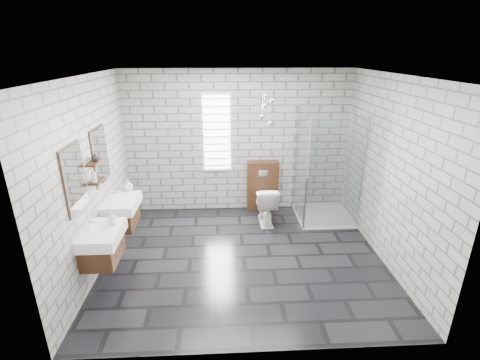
{
  "coord_description": "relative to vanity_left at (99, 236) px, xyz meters",
  "views": [
    {
      "loc": [
        -0.3,
        -4.59,
        3.01
      ],
      "look_at": [
        -0.04,
        0.35,
        1.14
      ],
      "focal_mm": 26.0,
      "sensor_mm": 36.0,
      "label": 1
    }
  ],
  "objects": [
    {
      "name": "pendant_cluster",
      "position": [
        2.39,
        1.96,
        1.32
      ],
      "size": [
        0.25,
        0.27,
        0.94
      ],
      "color": "silver",
      "rests_on": "ceiling"
    },
    {
      "name": "floor",
      "position": [
        1.91,
        0.58,
        -0.77
      ],
      "size": [
        4.2,
        3.6,
        0.02
      ],
      "primitive_type": "cube",
      "color": "black",
      "rests_on": "ground"
    },
    {
      "name": "shelf_lower",
      "position": [
        -0.12,
        0.53,
        0.56
      ],
      "size": [
        0.14,
        0.3,
        0.03
      ],
      "primitive_type": "cube",
      "color": "#3F2413",
      "rests_on": "wall_left"
    },
    {
      "name": "vanity_right",
      "position": [
        0.0,
        0.96,
        0.0
      ],
      "size": [
        0.47,
        0.7,
        1.57
      ],
      "color": "#3F2413",
      "rests_on": "wall_left"
    },
    {
      "name": "wall_left",
      "position": [
        -0.2,
        0.58,
        0.59
      ],
      "size": [
        0.02,
        3.6,
        2.7
      ],
      "primitive_type": "cube",
      "color": "#A4A49F",
      "rests_on": "floor"
    },
    {
      "name": "soap_bottle_b",
      "position": [
        0.06,
        1.32,
        0.19
      ],
      "size": [
        0.19,
        0.19,
        0.19
      ],
      "primitive_type": "imported",
      "rotation": [
        0.0,
        0.0,
        0.37
      ],
      "color": "#B2B2B2",
      "rests_on": "vanity_right"
    },
    {
      "name": "shower_enclosure",
      "position": [
        3.41,
        1.76,
        -0.25
      ],
      "size": [
        1.0,
        1.0,
        2.03
      ],
      "color": "white",
      "rests_on": "floor"
    },
    {
      "name": "flush_plate",
      "position": [
        2.38,
        2.17,
        0.04
      ],
      "size": [
        0.18,
        0.01,
        0.12
      ],
      "primitive_type": "cube",
      "color": "silver",
      "rests_on": "cistern_panel"
    },
    {
      "name": "window",
      "position": [
        1.51,
        2.36,
        0.79
      ],
      "size": [
        0.56,
        0.05,
        1.48
      ],
      "color": "white",
      "rests_on": "wall_back"
    },
    {
      "name": "wall_right",
      "position": [
        4.02,
        0.58,
        0.59
      ],
      "size": [
        0.02,
        3.6,
        2.7
      ],
      "primitive_type": "cube",
      "color": "#A4A49F",
      "rests_on": "floor"
    },
    {
      "name": "soap_bottle_a",
      "position": [
        0.15,
        0.13,
        0.19
      ],
      "size": [
        0.1,
        0.1,
        0.18
      ],
      "primitive_type": "imported",
      "rotation": [
        0.0,
        0.0,
        -0.29
      ],
      "color": "#B2B2B2",
      "rests_on": "vanity_left"
    },
    {
      "name": "toilet",
      "position": [
        2.38,
        1.73,
        -0.4
      ],
      "size": [
        0.41,
        0.71,
        0.71
      ],
      "primitive_type": "imported",
      "rotation": [
        0.0,
        0.0,
        3.15
      ],
      "color": "white",
      "rests_on": "floor"
    },
    {
      "name": "vanity_left",
      "position": [
        0.0,
        0.0,
        0.0
      ],
      "size": [
        0.47,
        0.7,
        1.57
      ],
      "color": "#3F2413",
      "rests_on": "wall_left"
    },
    {
      "name": "soap_bottle_c",
      "position": [
        -0.11,
        0.43,
        0.67
      ],
      "size": [
        0.09,
        0.09,
        0.19
      ],
      "primitive_type": "imported",
      "rotation": [
        0.0,
        0.0,
        -0.19
      ],
      "color": "#B2B2B2",
      "rests_on": "shelf_lower"
    },
    {
      "name": "wall_front",
      "position": [
        1.91,
        -1.23,
        0.59
      ],
      "size": [
        4.2,
        0.02,
        2.7
      ],
      "primitive_type": "cube",
      "color": "#A4A49F",
      "rests_on": "floor"
    },
    {
      "name": "wall_back",
      "position": [
        1.91,
        2.39,
        0.59
      ],
      "size": [
        4.2,
        0.02,
        2.7
      ],
      "primitive_type": "cube",
      "color": "#A4A49F",
      "rests_on": "floor"
    },
    {
      "name": "cistern_panel",
      "position": [
        2.38,
        2.28,
        -0.26
      ],
      "size": [
        0.6,
        0.2,
        1.0
      ],
      "primitive_type": "cube",
      "color": "#3F2413",
      "rests_on": "floor"
    },
    {
      "name": "shelf_upper",
      "position": [
        -0.12,
        0.53,
        0.82
      ],
      "size": [
        0.14,
        0.3,
        0.03
      ],
      "primitive_type": "cube",
      "color": "#3F2413",
      "rests_on": "wall_left"
    },
    {
      "name": "ceiling",
      "position": [
        1.91,
        0.58,
        1.95
      ],
      "size": [
        4.2,
        3.6,
        0.02
      ],
      "primitive_type": "cube",
      "color": "white",
      "rests_on": "wall_back"
    },
    {
      "name": "vase",
      "position": [
        -0.11,
        0.57,
        0.89
      ],
      "size": [
        0.13,
        0.13,
        0.11
      ],
      "primitive_type": "imported",
      "rotation": [
        0.0,
        0.0,
        0.32
      ],
      "color": "#B2B2B2",
      "rests_on": "shelf_upper"
    }
  ]
}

